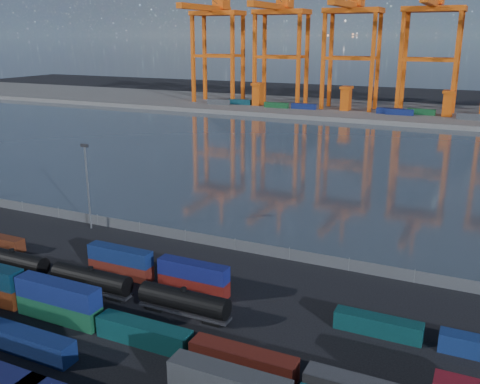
% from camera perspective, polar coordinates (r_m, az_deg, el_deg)
% --- Properties ---
extents(ground, '(700.00, 700.00, 0.00)m').
position_cam_1_polar(ground, '(71.91, -10.54, -13.87)').
color(ground, black).
rests_on(ground, ground).
extents(harbor_water, '(700.00, 700.00, 0.00)m').
position_cam_1_polar(harbor_water, '(163.22, 11.30, 3.35)').
color(harbor_water, '#313C46').
rests_on(harbor_water, ground).
extents(far_quay, '(700.00, 70.00, 2.00)m').
position_cam_1_polar(far_quay, '(264.75, 17.00, 8.09)').
color(far_quay, '#514F4C').
rests_on(far_quay, ground).
extents(container_row_south, '(141.10, 2.51, 5.34)m').
position_cam_1_polar(container_row_south, '(61.43, -13.41, -17.05)').
color(container_row_south, '#3F4144').
rests_on(container_row_south, ground).
extents(container_row_mid, '(141.20, 2.53, 5.38)m').
position_cam_1_polar(container_row_mid, '(67.49, -10.43, -14.14)').
color(container_row_mid, '#414346').
rests_on(container_row_mid, ground).
extents(container_row_north, '(139.71, 2.20, 4.70)m').
position_cam_1_polar(container_row_north, '(78.70, -5.14, -9.53)').
color(container_row_north, navy).
rests_on(container_row_north, ground).
extents(waterfront_fence, '(160.12, 0.12, 2.20)m').
position_cam_1_polar(waterfront_fence, '(93.11, -0.53, -5.64)').
color(waterfront_fence, '#595B5E').
rests_on(waterfront_fence, ground).
extents(yard_light_mast, '(1.60, 0.40, 16.60)m').
position_cam_1_polar(yard_light_mast, '(104.90, -15.97, 1.04)').
color(yard_light_mast, slate).
rests_on(yard_light_mast, ground).
extents(gantry_cranes, '(200.98, 49.89, 67.56)m').
position_cam_1_polar(gantry_cranes, '(256.99, 15.81, 17.01)').
color(gantry_cranes, '#E2560F').
rests_on(gantry_cranes, ground).
extents(quay_containers, '(172.58, 10.99, 2.60)m').
position_cam_1_polar(quay_containers, '(252.08, 14.04, 8.46)').
color(quay_containers, navy).
rests_on(quay_containers, far_quay).
extents(straddle_carriers, '(140.00, 7.00, 11.10)m').
position_cam_1_polar(straddle_carriers, '(254.49, 16.22, 9.40)').
color(straddle_carriers, '#E2560F').
rests_on(straddle_carriers, far_quay).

